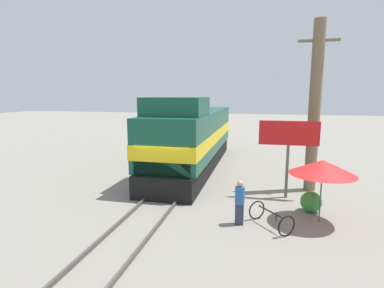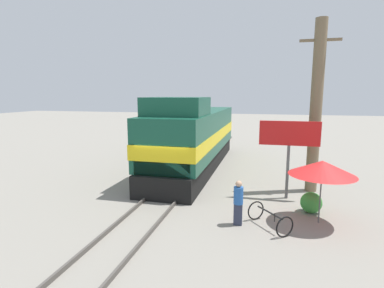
{
  "view_description": "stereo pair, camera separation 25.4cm",
  "coord_description": "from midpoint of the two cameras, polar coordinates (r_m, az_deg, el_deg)",
  "views": [
    {
      "loc": [
        4.14,
        -13.06,
        4.66
      ],
      "look_at": [
        1.2,
        -0.29,
        2.48
      ],
      "focal_mm": 28.0,
      "sensor_mm": 36.0,
      "label": 1
    },
    {
      "loc": [
        4.38,
        -13.0,
        4.66
      ],
      "look_at": [
        1.2,
        -0.29,
        2.48
      ],
      "focal_mm": 28.0,
      "sensor_mm": 36.0,
      "label": 2
    }
  ],
  "objects": [
    {
      "name": "rail_far",
      "position": [
        14.26,
        -2.16,
        -9.32
      ],
      "size": [
        0.08,
        38.67,
        0.15
      ],
      "primitive_type": "cube",
      "color": "#4C4742",
      "rests_on": "ground_plane"
    },
    {
      "name": "shrub_cluster",
      "position": [
        13.04,
        21.22,
        -10.21
      ],
      "size": [
        0.83,
        0.83,
        0.83
      ],
      "primitive_type": "sphere",
      "color": "#388C38",
      "rests_on": "ground_plane"
    },
    {
      "name": "ground_plane",
      "position": [
        14.48,
        -4.94,
        -9.37
      ],
      "size": [
        120.0,
        120.0,
        0.0
      ],
      "primitive_type": "plane",
      "color": "gray"
    },
    {
      "name": "utility_pole",
      "position": [
        15.32,
        21.87,
        6.52
      ],
      "size": [
        1.8,
        0.54,
        8.05
      ],
      "color": "#726047",
      "rests_on": "ground_plane"
    },
    {
      "name": "vendor_umbrella",
      "position": [
        11.71,
        23.06,
        -4.1
      ],
      "size": [
        2.34,
        2.34,
        2.34
      ],
      "color": "#4C4C4C",
      "rests_on": "ground_plane"
    },
    {
      "name": "billboard_sign",
      "position": [
        13.89,
        17.43,
        1.02
      ],
      "size": [
        2.59,
        0.12,
        3.51
      ],
      "color": "#595959",
      "rests_on": "ground_plane"
    },
    {
      "name": "rail_near",
      "position": [
        14.68,
        -7.64,
        -8.84
      ],
      "size": [
        0.08,
        38.67,
        0.15
      ],
      "primitive_type": "cube",
      "color": "#4C4742",
      "rests_on": "ground_plane"
    },
    {
      "name": "person_bystander",
      "position": [
        11.03,
        8.41,
        -10.67
      ],
      "size": [
        0.34,
        0.34,
        1.64
      ],
      "color": "#2D3347",
      "rests_on": "ground_plane"
    },
    {
      "name": "bicycle",
      "position": [
        11.19,
        14.12,
        -13.39
      ],
      "size": [
        1.57,
        1.7,
        0.72
      ],
      "rotation": [
        0.0,
        0.0,
        0.68
      ],
      "color": "black",
      "rests_on": "ground_plane"
    },
    {
      "name": "locomotive",
      "position": [
        18.7,
        -0.36,
        1.14
      ],
      "size": [
        3.12,
        13.26,
        4.52
      ],
      "color": "black",
      "rests_on": "ground_plane"
    }
  ]
}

